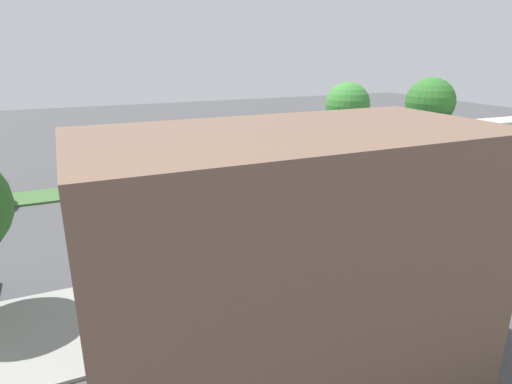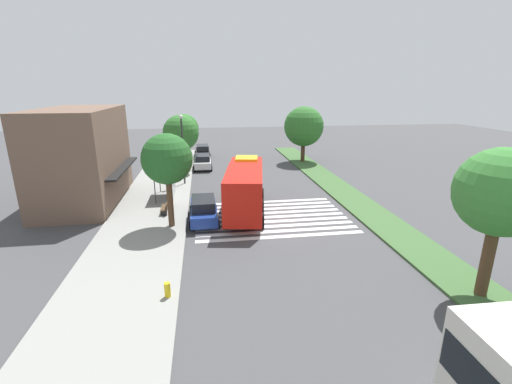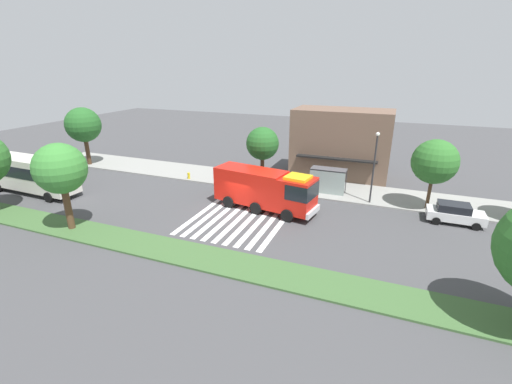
{
  "view_description": "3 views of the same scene",
  "coord_description": "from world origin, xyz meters",
  "px_view_note": "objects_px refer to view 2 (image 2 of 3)",
  "views": [
    {
      "loc": [
        12.08,
        23.97,
        9.55
      ],
      "look_at": [
        2.08,
        1.5,
        1.55
      ],
      "focal_mm": 30.68,
      "sensor_mm": 36.0,
      "label": 1
    },
    {
      "loc": [
        -23.25,
        4.74,
        9.4
      ],
      "look_at": [
        2.23,
        0.96,
        1.6
      ],
      "focal_mm": 24.73,
      "sensor_mm": 36.0,
      "label": 2
    },
    {
      "loc": [
        12.2,
        -25.41,
        12.42
      ],
      "look_at": [
        1.52,
        1.52,
        1.68
      ],
      "focal_mm": 24.31,
      "sensor_mm": 36.0,
      "label": 3
    }
  ],
  "objects_px": {
    "median_tree_center": "(304,127)",
    "parked_car_mid": "(203,161)",
    "fire_truck": "(245,186)",
    "parked_car_west": "(204,209)",
    "sidewalk_tree_far_east": "(184,129)",
    "median_tree_west": "(501,193)",
    "bus_stop_shelter": "(169,177)",
    "bench_near_shelter": "(166,207)",
    "street_lamp": "(183,144)",
    "parked_car_east": "(203,151)",
    "sidewalk_tree_west": "(167,160)",
    "sidewalk_tree_east": "(181,133)",
    "fire_hydrant": "(167,290)"
  },
  "relations": [
    {
      "from": "fire_hydrant",
      "to": "bench_near_shelter",
      "type": "bearing_deg",
      "value": 5.76
    },
    {
      "from": "parked_car_east",
      "to": "fire_hydrant",
      "type": "xyz_separation_m",
      "value": [
        -33.4,
        1.7,
        -0.39
      ]
    },
    {
      "from": "parked_car_west",
      "to": "parked_car_mid",
      "type": "height_order",
      "value": "parked_car_west"
    },
    {
      "from": "bench_near_shelter",
      "to": "sidewalk_tree_west",
      "type": "height_order",
      "value": "sidewalk_tree_west"
    },
    {
      "from": "bench_near_shelter",
      "to": "street_lamp",
      "type": "distance_m",
      "value": 9.02
    },
    {
      "from": "fire_hydrant",
      "to": "sidewalk_tree_far_east",
      "type": "bearing_deg",
      "value": 0.88
    },
    {
      "from": "sidewalk_tree_west",
      "to": "sidewalk_tree_far_east",
      "type": "height_order",
      "value": "sidewalk_tree_west"
    },
    {
      "from": "parked_car_east",
      "to": "median_tree_center",
      "type": "distance_m",
      "value": 14.04
    },
    {
      "from": "parked_car_east",
      "to": "street_lamp",
      "type": "xyz_separation_m",
      "value": [
        -13.66,
        1.8,
        3.15
      ]
    },
    {
      "from": "sidewalk_tree_east",
      "to": "parked_car_mid",
      "type": "bearing_deg",
      "value": -49.03
    },
    {
      "from": "bus_stop_shelter",
      "to": "sidewalk_tree_east",
      "type": "relative_size",
      "value": 0.56
    },
    {
      "from": "street_lamp",
      "to": "sidewalk_tree_far_east",
      "type": "relative_size",
      "value": 1.15
    },
    {
      "from": "median_tree_center",
      "to": "fire_hydrant",
      "type": "distance_m",
      "value": 32.14
    },
    {
      "from": "median_tree_west",
      "to": "street_lamp",
      "type": "bearing_deg",
      "value": 33.72
    },
    {
      "from": "parked_car_mid",
      "to": "bus_stop_shelter",
      "type": "relative_size",
      "value": 1.24
    },
    {
      "from": "bus_stop_shelter",
      "to": "sidewalk_tree_east",
      "type": "xyz_separation_m",
      "value": [
        9.18,
        -0.69,
        2.59
      ]
    },
    {
      "from": "sidewalk_tree_far_east",
      "to": "median_tree_center",
      "type": "height_order",
      "value": "median_tree_center"
    },
    {
      "from": "bus_stop_shelter",
      "to": "street_lamp",
      "type": "height_order",
      "value": "street_lamp"
    },
    {
      "from": "parked_car_mid",
      "to": "sidewalk_tree_west",
      "type": "bearing_deg",
      "value": 172.72
    },
    {
      "from": "sidewalk_tree_east",
      "to": "fire_hydrant",
      "type": "height_order",
      "value": "sidewalk_tree_east"
    },
    {
      "from": "sidewalk_tree_far_east",
      "to": "fire_hydrant",
      "type": "bearing_deg",
      "value": -179.12
    },
    {
      "from": "bench_near_shelter",
      "to": "median_tree_west",
      "type": "height_order",
      "value": "median_tree_west"
    },
    {
      "from": "fire_truck",
      "to": "parked_car_west",
      "type": "distance_m",
      "value": 3.8
    },
    {
      "from": "street_lamp",
      "to": "fire_truck",
      "type": "bearing_deg",
      "value": -149.45
    },
    {
      "from": "parked_car_west",
      "to": "bus_stop_shelter",
      "type": "xyz_separation_m",
      "value": [
        5.89,
        2.89,
        0.98
      ]
    },
    {
      "from": "sidewalk_tree_far_east",
      "to": "sidewalk_tree_west",
      "type": "bearing_deg",
      "value": 180.0
    },
    {
      "from": "parked_car_west",
      "to": "sidewalk_tree_far_east",
      "type": "distance_m",
      "value": 23.25
    },
    {
      "from": "street_lamp",
      "to": "fire_hydrant",
      "type": "height_order",
      "value": "street_lamp"
    },
    {
      "from": "sidewalk_tree_far_east",
      "to": "median_tree_west",
      "type": "relative_size",
      "value": 0.84
    },
    {
      "from": "bench_near_shelter",
      "to": "sidewalk_tree_east",
      "type": "relative_size",
      "value": 0.25
    },
    {
      "from": "parked_car_mid",
      "to": "street_lamp",
      "type": "bearing_deg",
      "value": 164.97
    },
    {
      "from": "parked_car_east",
      "to": "bench_near_shelter",
      "type": "xyz_separation_m",
      "value": [
        -21.93,
        2.86,
        -0.29
      ]
    },
    {
      "from": "sidewalk_tree_west",
      "to": "sidewalk_tree_far_east",
      "type": "distance_m",
      "value": 23.79
    },
    {
      "from": "fire_truck",
      "to": "parked_car_west",
      "type": "bearing_deg",
      "value": 126.49
    },
    {
      "from": "median_tree_center",
      "to": "sidewalk_tree_west",
      "type": "bearing_deg",
      "value": 143.07
    },
    {
      "from": "bench_near_shelter",
      "to": "fire_hydrant",
      "type": "distance_m",
      "value": 11.53
    },
    {
      "from": "median_tree_west",
      "to": "parked_car_east",
      "type": "bearing_deg",
      "value": 19.7
    },
    {
      "from": "parked_car_mid",
      "to": "median_tree_center",
      "type": "height_order",
      "value": "median_tree_center"
    },
    {
      "from": "bus_stop_shelter",
      "to": "parked_car_east",
      "type": "bearing_deg",
      "value": -9.16
    },
    {
      "from": "parked_car_west",
      "to": "median_tree_west",
      "type": "distance_m",
      "value": 17.55
    },
    {
      "from": "sidewalk_tree_far_east",
      "to": "median_tree_west",
      "type": "bearing_deg",
      "value": -156.67
    },
    {
      "from": "parked_car_east",
      "to": "sidewalk_tree_far_east",
      "type": "distance_m",
      "value": 3.95
    },
    {
      "from": "fire_truck",
      "to": "parked_car_east",
      "type": "xyz_separation_m",
      "value": [
        22.16,
        3.21,
        -1.19
      ]
    },
    {
      "from": "bus_stop_shelter",
      "to": "median_tree_west",
      "type": "distance_m",
      "value": 23.5
    },
    {
      "from": "sidewalk_tree_far_east",
      "to": "median_tree_center",
      "type": "bearing_deg",
      "value": -105.23
    },
    {
      "from": "bench_near_shelter",
      "to": "street_lamp",
      "type": "height_order",
      "value": "street_lamp"
    },
    {
      "from": "bus_stop_shelter",
      "to": "bench_near_shelter",
      "type": "height_order",
      "value": "bus_stop_shelter"
    },
    {
      "from": "parked_car_east",
      "to": "bench_near_shelter",
      "type": "relative_size",
      "value": 2.96
    },
    {
      "from": "median_tree_center",
      "to": "parked_car_mid",
      "type": "bearing_deg",
      "value": 98.63
    },
    {
      "from": "parked_car_west",
      "to": "fire_hydrant",
      "type": "bearing_deg",
      "value": 168.98
    }
  ]
}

